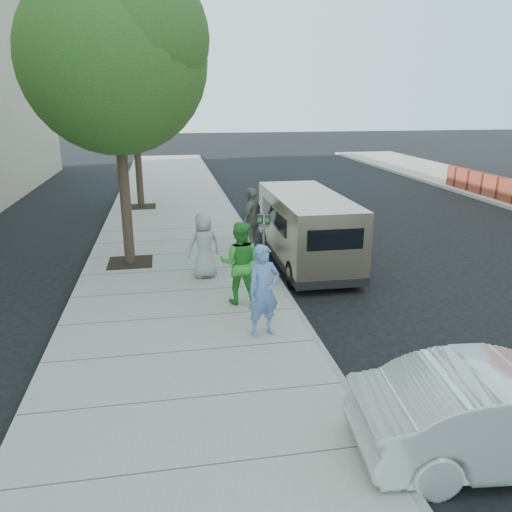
# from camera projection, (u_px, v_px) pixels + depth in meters

# --- Properties ---
(ground) EXTENTS (120.00, 120.00, 0.00)m
(ground) POSITION_uv_depth(u_px,v_px,m) (223.00, 294.00, 11.99)
(ground) COLOR black
(ground) RESTS_ON ground
(sidewalk) EXTENTS (5.00, 60.00, 0.15)m
(sidewalk) POSITION_uv_depth(u_px,v_px,m) (181.00, 294.00, 11.79)
(sidewalk) COLOR gray
(sidewalk) RESTS_ON ground
(curb_face) EXTENTS (0.12, 60.00, 0.16)m
(curb_face) POSITION_uv_depth(u_px,v_px,m) (281.00, 287.00, 12.20)
(curb_face) COLOR gray
(curb_face) RESTS_ON ground
(tree_near) EXTENTS (4.62, 4.60, 7.53)m
(tree_near) POSITION_uv_depth(u_px,v_px,m) (116.00, 53.00, 12.19)
(tree_near) COLOR black
(tree_near) RESTS_ON sidewalk
(tree_far) EXTENTS (3.92, 3.80, 6.49)m
(tree_far) POSITION_uv_depth(u_px,v_px,m) (134.00, 88.00, 19.53)
(tree_far) COLOR black
(tree_far) RESTS_ON sidewalk
(parking_meter) EXTENTS (0.34, 0.22, 1.57)m
(parking_meter) POSITION_uv_depth(u_px,v_px,m) (264.00, 231.00, 12.56)
(parking_meter) COLOR gray
(parking_meter) RESTS_ON sidewalk
(van) EXTENTS (1.83, 5.36, 1.98)m
(van) POSITION_uv_depth(u_px,v_px,m) (306.00, 227.00, 13.90)
(van) COLOR tan
(van) RESTS_ON ground
(sedan) EXTENTS (4.09, 1.76, 1.31)m
(sedan) POSITION_uv_depth(u_px,v_px,m) (511.00, 414.00, 6.32)
(sedan) COLOR silver
(sedan) RESTS_ON ground
(person_officer) EXTENTS (0.74, 0.59, 1.78)m
(person_officer) POSITION_uv_depth(u_px,v_px,m) (264.00, 291.00, 9.35)
(person_officer) COLOR #5D83C5
(person_officer) RESTS_ON sidewalk
(person_green_shirt) EXTENTS (1.04, 0.90, 1.84)m
(person_green_shirt) POSITION_uv_depth(u_px,v_px,m) (240.00, 263.00, 10.83)
(person_green_shirt) COLOR green
(person_green_shirt) RESTS_ON sidewalk
(person_gray_shirt) EXTENTS (0.92, 0.72, 1.66)m
(person_gray_shirt) POSITION_uv_depth(u_px,v_px,m) (204.00, 245.00, 12.44)
(person_gray_shirt) COLOR #9C9C9E
(person_gray_shirt) RESTS_ON sidewalk
(person_striped_polo) EXTENTS (1.02, 1.19, 1.91)m
(person_striped_polo) POSITION_uv_depth(u_px,v_px,m) (252.00, 220.00, 14.53)
(person_striped_polo) COLOR gray
(person_striped_polo) RESTS_ON sidewalk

